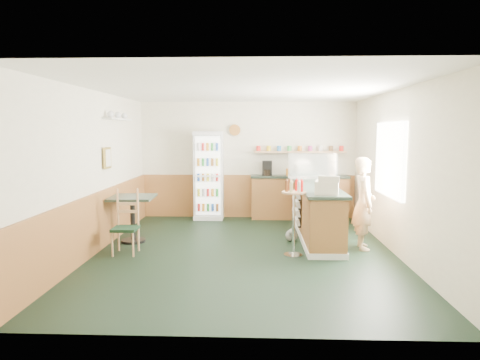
{
  "coord_description": "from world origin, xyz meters",
  "views": [
    {
      "loc": [
        0.21,
        -7.01,
        2.02
      ],
      "look_at": [
        -0.09,
        0.6,
        1.15
      ],
      "focal_mm": 32.0,
      "sensor_mm": 36.0,
      "label": 1
    }
  ],
  "objects_px": {
    "display_case": "(312,167)",
    "shopkeeper": "(364,203)",
    "condiment_stand": "(294,208)",
    "cash_register": "(327,187)",
    "cafe_chair": "(127,220)",
    "drinks_fridge": "(209,175)",
    "cafe_table": "(133,210)"
  },
  "relations": [
    {
      "from": "drinks_fridge",
      "to": "cafe_chair",
      "type": "relative_size",
      "value": 1.9
    },
    {
      "from": "drinks_fridge",
      "to": "shopkeeper",
      "type": "distance_m",
      "value": 3.83
    },
    {
      "from": "condiment_stand",
      "to": "cafe_chair",
      "type": "xyz_separation_m",
      "value": [
        -2.76,
        0.08,
        -0.24
      ]
    },
    {
      "from": "shopkeeper",
      "to": "cafe_chair",
      "type": "xyz_separation_m",
      "value": [
        -4.0,
        -0.39,
        -0.24
      ]
    },
    {
      "from": "cash_register",
      "to": "condiment_stand",
      "type": "xyz_separation_m",
      "value": [
        -0.54,
        -0.08,
        -0.32
      ]
    },
    {
      "from": "cash_register",
      "to": "shopkeeper",
      "type": "distance_m",
      "value": 0.86
    },
    {
      "from": "drinks_fridge",
      "to": "cafe_table",
      "type": "height_order",
      "value": "drinks_fridge"
    },
    {
      "from": "cash_register",
      "to": "drinks_fridge",
      "type": "bearing_deg",
      "value": 140.31
    },
    {
      "from": "display_case",
      "to": "shopkeeper",
      "type": "xyz_separation_m",
      "value": [
        0.7,
        -1.49,
        -0.49
      ]
    },
    {
      "from": "cafe_chair",
      "to": "condiment_stand",
      "type": "bearing_deg",
      "value": -2.38
    },
    {
      "from": "cash_register",
      "to": "shopkeeper",
      "type": "relative_size",
      "value": 0.24
    },
    {
      "from": "cash_register",
      "to": "cafe_chair",
      "type": "bearing_deg",
      "value": -167.99
    },
    {
      "from": "cafe_table",
      "to": "cafe_chair",
      "type": "bearing_deg",
      "value": -81.79
    },
    {
      "from": "shopkeeper",
      "to": "condiment_stand",
      "type": "height_order",
      "value": "shopkeeper"
    },
    {
      "from": "display_case",
      "to": "shopkeeper",
      "type": "height_order",
      "value": "shopkeeper"
    },
    {
      "from": "drinks_fridge",
      "to": "condiment_stand",
      "type": "height_order",
      "value": "drinks_fridge"
    },
    {
      "from": "display_case",
      "to": "condiment_stand",
      "type": "bearing_deg",
      "value": -105.34
    },
    {
      "from": "condiment_stand",
      "to": "cafe_table",
      "type": "bearing_deg",
      "value": 165.07
    },
    {
      "from": "drinks_fridge",
      "to": "cash_register",
      "type": "xyz_separation_m",
      "value": [
        2.24,
        -2.84,
        0.11
      ]
    },
    {
      "from": "cash_register",
      "to": "cafe_chair",
      "type": "distance_m",
      "value": 3.35
    },
    {
      "from": "drinks_fridge",
      "to": "cafe_table",
      "type": "xyz_separation_m",
      "value": [
        -1.16,
        -2.15,
        -0.41
      ]
    },
    {
      "from": "drinks_fridge",
      "to": "cafe_chair",
      "type": "distance_m",
      "value": 3.06
    },
    {
      "from": "condiment_stand",
      "to": "cafe_table",
      "type": "relative_size",
      "value": 1.46
    },
    {
      "from": "shopkeeper",
      "to": "condiment_stand",
      "type": "relative_size",
      "value": 1.29
    },
    {
      "from": "cash_register",
      "to": "cafe_chair",
      "type": "relative_size",
      "value": 0.36
    },
    {
      "from": "display_case",
      "to": "shopkeeper",
      "type": "bearing_deg",
      "value": -64.79
    },
    {
      "from": "condiment_stand",
      "to": "cafe_chair",
      "type": "height_order",
      "value": "condiment_stand"
    },
    {
      "from": "drinks_fridge",
      "to": "cafe_table",
      "type": "relative_size",
      "value": 2.38
    },
    {
      "from": "cafe_table",
      "to": "cafe_chair",
      "type": "xyz_separation_m",
      "value": [
        0.1,
        -0.68,
        -0.04
      ]
    },
    {
      "from": "cash_register",
      "to": "cafe_chair",
      "type": "xyz_separation_m",
      "value": [
        -3.3,
        0.0,
        -0.56
      ]
    },
    {
      "from": "drinks_fridge",
      "to": "condiment_stand",
      "type": "distance_m",
      "value": 3.39
    },
    {
      "from": "display_case",
      "to": "cafe_table",
      "type": "xyz_separation_m",
      "value": [
        -3.4,
        -1.19,
        -0.69
      ]
    }
  ]
}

